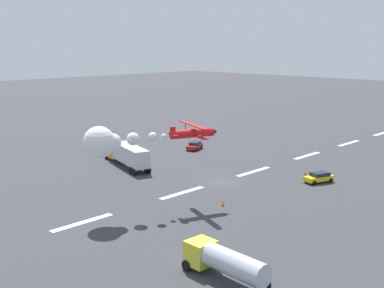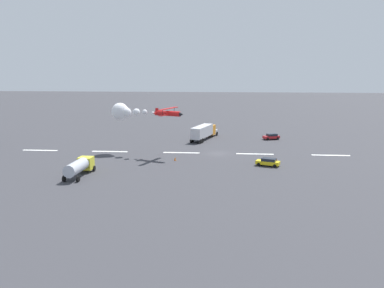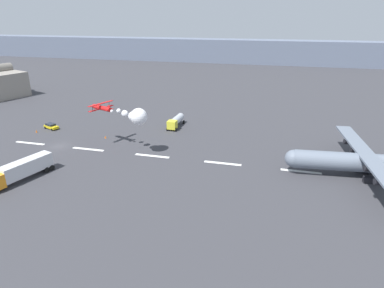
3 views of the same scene
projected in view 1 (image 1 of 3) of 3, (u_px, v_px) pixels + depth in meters
name	position (u px, v px, depth m)	size (l,w,h in m)	color
ground_plane	(221.00, 181.00, 73.06)	(440.00, 440.00, 0.00)	#38383D
runway_stripe_1	(382.00, 133.00, 112.43)	(8.00, 0.90, 0.01)	white
runway_stripe_2	(349.00, 143.00, 101.18)	(8.00, 0.90, 0.01)	white
runway_stripe_3	(307.00, 156.00, 89.93)	(8.00, 0.90, 0.01)	white
runway_stripe_4	(254.00, 172.00, 78.69)	(8.00, 0.90, 0.01)	white
runway_stripe_5	(182.00, 193.00, 67.44)	(8.00, 0.90, 0.01)	white
runway_stripe_6	(82.00, 222.00, 56.19)	(8.00, 0.90, 0.01)	white
stunt_biplane_red	(112.00, 141.00, 56.86)	(16.39, 9.41, 3.69)	red
semi_truck_orange	(127.00, 154.00, 81.53)	(6.73, 14.14, 3.70)	silver
fuel_tanker_truck	(224.00, 261.00, 42.15)	(3.12, 8.49, 2.90)	yellow
followme_car_yellow	(195.00, 145.00, 94.93)	(4.50, 3.19, 1.52)	#B21E23
airport_staff_sedan	(319.00, 177.00, 72.39)	(4.75, 3.18, 1.52)	yellow
traffic_cone_near	(305.00, 173.00, 76.34)	(0.44, 0.44, 0.75)	orange
traffic_cone_far	(223.00, 203.00, 61.82)	(0.44, 0.44, 0.75)	orange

